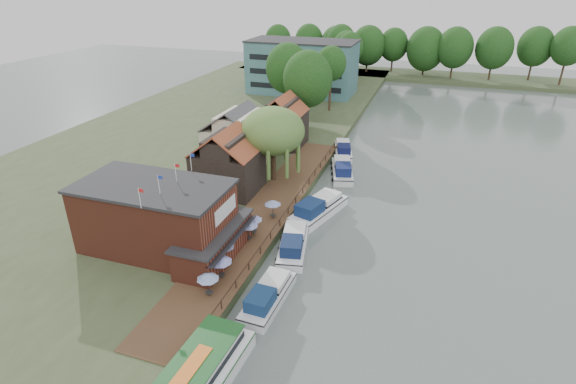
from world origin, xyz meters
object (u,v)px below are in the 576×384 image
(cottage_a, at_px, (228,160))
(cruiser_1, at_px, (294,241))
(pub, at_px, (173,219))
(hotel_block, at_px, (302,67))
(umbrella_4, at_px, (253,225))
(umbrella_5, at_px, (273,209))
(cottage_b, at_px, (238,135))
(umbrella_2, at_px, (225,252))
(willow, at_px, (273,145))
(umbrella_3, at_px, (248,231))
(swan, at_px, (224,329))
(cruiser_3, at_px, (342,168))
(umbrella_0, at_px, (208,285))
(cruiser_4, at_px, (343,148))
(umbrella_1, at_px, (221,267))
(cruiser_2, at_px, (319,206))
(cottage_c, at_px, (283,121))
(cruiser_0, at_px, (268,293))

(cottage_a, bearing_deg, cruiser_1, -38.42)
(pub, bearing_deg, hotel_block, 96.43)
(hotel_block, bearing_deg, umbrella_4, -77.51)
(umbrella_5, xyz_separation_m, cruiser_1, (3.92, -4.16, -1.11))
(cottage_b, height_order, umbrella_2, cottage_b)
(willow, height_order, umbrella_3, willow)
(willow, relative_size, swan, 23.69)
(umbrella_5, relative_size, cruiser_3, 0.24)
(pub, bearing_deg, swan, -41.40)
(willow, xyz_separation_m, umbrella_3, (3.07, -16.05, -3.93))
(umbrella_0, bearing_deg, cruiser_1, 68.39)
(umbrella_0, bearing_deg, hotel_block, 100.97)
(umbrella_5, height_order, cruiser_4, umbrella_5)
(umbrella_1, height_order, cruiser_2, umbrella_1)
(umbrella_2, bearing_deg, cruiser_4, 83.44)
(cottage_b, xyz_separation_m, umbrella_1, (10.72, -28.01, -2.96))
(cottage_a, relative_size, umbrella_3, 3.62)
(cottage_c, relative_size, cruiser_3, 0.85)
(willow, height_order, umbrella_1, willow)
(umbrella_4, distance_m, cruiser_0, 10.51)
(umbrella_2, xyz_separation_m, cruiser_2, (5.78, 14.34, -0.97))
(umbrella_1, bearing_deg, umbrella_4, 91.20)
(pub, bearing_deg, cruiser_2, 49.42)
(cruiser_4, bearing_deg, hotel_block, 101.95)
(cottage_c, bearing_deg, cruiser_1, -68.62)
(umbrella_1, relative_size, umbrella_5, 1.00)
(cottage_c, distance_m, cruiser_1, 31.10)
(umbrella_3, bearing_deg, cruiser_1, 16.05)
(umbrella_4, bearing_deg, cruiser_3, 76.25)
(cottage_a, relative_size, umbrella_2, 3.62)
(cruiser_3, bearing_deg, umbrella_5, -119.79)
(pub, xyz_separation_m, umbrella_4, (6.55, 5.34, -2.36))
(cottage_c, relative_size, swan, 19.32)
(umbrella_0, distance_m, swan, 4.26)
(umbrella_5, height_order, cruiser_0, umbrella_5)
(cottage_c, relative_size, umbrella_3, 3.58)
(umbrella_2, height_order, swan, umbrella_2)
(cottage_b, xyz_separation_m, cruiser_2, (15.77, -11.26, -3.93))
(cottage_a, height_order, willow, willow)
(umbrella_4, height_order, swan, umbrella_4)
(cottage_a, xyz_separation_m, umbrella_1, (7.72, -18.01, -2.96))
(cottage_a, xyz_separation_m, cottage_c, (1.00, 19.00, 0.00))
(cottage_a, height_order, cottage_b, same)
(cottage_b, xyz_separation_m, cruiser_1, (15.24, -19.71, -4.07))
(cruiser_0, xyz_separation_m, cruiser_4, (-1.63, 39.11, 0.01))
(swan, bearing_deg, willow, 101.94)
(umbrella_0, xyz_separation_m, cruiser_0, (4.89, 2.02, -1.18))
(umbrella_2, xyz_separation_m, cruiser_3, (5.85, 27.54, -1.08))
(umbrella_2, xyz_separation_m, umbrella_3, (0.58, 4.55, 0.00))
(umbrella_1, xyz_separation_m, cruiser_0, (5.04, -0.71, -1.18))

